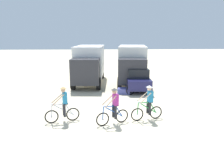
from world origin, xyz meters
TOP-DOWN VIEW (x-y plane):
  - ground_plane at (0.00, 0.00)m, footprint 120.00×120.00m
  - box_truck_avon_van at (-1.96, 9.05)m, footprint 2.82×6.89m
  - box_truck_white_box at (1.96, 8.94)m, footprint 3.23×7.00m
  - sedan_parked at (1.96, 6.28)m, footprint 1.94×4.27m
  - cyclist_orange_shirt at (-2.85, -0.33)m, footprint 1.67×0.67m
  - cyclist_cowboy_hat at (-0.35, -0.75)m, footprint 1.62×0.79m
  - cyclist_near_camera at (1.44, -0.28)m, footprint 1.70×0.59m
  - bicycle_spare at (1.73, 4.73)m, footprint 1.69×0.61m
  - supply_crate at (0.79, 4.98)m, footprint 1.06×0.94m

SIDE VIEW (x-z plane):
  - ground_plane at x=0.00m, z-range 0.00..0.00m
  - supply_crate at x=0.79m, z-range 0.00..0.41m
  - bicycle_spare at x=1.73m, z-range -0.09..0.88m
  - cyclist_orange_shirt at x=-2.85m, z-range -0.06..1.76m
  - cyclist_cowboy_hat at x=-0.35m, z-range -0.06..1.76m
  - cyclist_near_camera at x=1.44m, z-range -0.06..1.76m
  - sedan_parked at x=1.96m, z-range 0.00..1.76m
  - box_truck_avon_van at x=-1.96m, z-range 0.20..3.55m
  - box_truck_white_box at x=1.96m, z-range 0.20..3.55m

